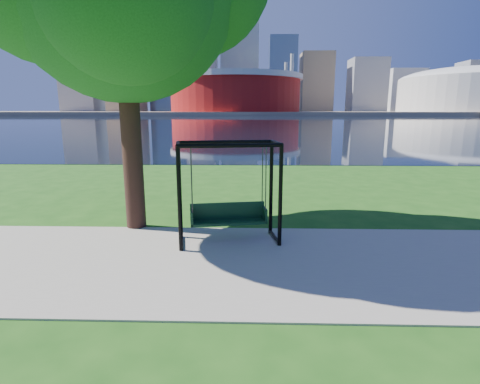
{
  "coord_description": "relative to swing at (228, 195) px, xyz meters",
  "views": [
    {
      "loc": [
        -0.05,
        -6.92,
        2.74
      ],
      "look_at": [
        -0.25,
        0.0,
        1.23
      ],
      "focal_mm": 28.0,
      "sensor_mm": 36.0,
      "label": 1
    }
  ],
  "objects": [
    {
      "name": "skyline",
      "position": [
        -3.76,
        318.77,
        34.86
      ],
      "size": [
        392.0,
        66.0,
        96.5
      ],
      "color": "gray",
      "rests_on": "far_bank"
    },
    {
      "name": "stadium",
      "position": [
        -9.49,
        234.38,
        13.2
      ],
      "size": [
        83.0,
        83.0,
        32.0
      ],
      "color": "maroon",
      "rests_on": "far_bank"
    },
    {
      "name": "path",
      "position": [
        0.51,
        -1.12,
        -1.01
      ],
      "size": [
        120.0,
        4.0,
        0.03
      ],
      "primitive_type": "cube",
      "color": "#9E937F",
      "rests_on": "ground"
    },
    {
      "name": "arena",
      "position": [
        135.51,
        234.38,
        14.85
      ],
      "size": [
        84.0,
        84.0,
        26.56
      ],
      "color": "beige",
      "rests_on": "far_bank"
    },
    {
      "name": "ground",
      "position": [
        0.51,
        -0.62,
        -1.03
      ],
      "size": [
        900.0,
        900.0,
        0.0
      ],
      "primitive_type": "plane",
      "color": "#1E5114",
      "rests_on": "ground"
    },
    {
      "name": "far_bank",
      "position": [
        0.51,
        305.38,
        -0.03
      ],
      "size": [
        900.0,
        228.0,
        2.0
      ],
      "primitive_type": "cube",
      "color": "#937F60",
      "rests_on": "ground"
    },
    {
      "name": "swing",
      "position": [
        0.0,
        0.0,
        0.0
      ],
      "size": [
        2.2,
        1.25,
        2.13
      ],
      "rotation": [
        0.0,
        0.0,
        0.18
      ],
      "color": "black",
      "rests_on": "ground"
    },
    {
      "name": "river",
      "position": [
        0.51,
        101.38,
        -1.02
      ],
      "size": [
        900.0,
        180.0,
        0.02
      ],
      "primitive_type": "cube",
      "color": "black",
      "rests_on": "ground"
    }
  ]
}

